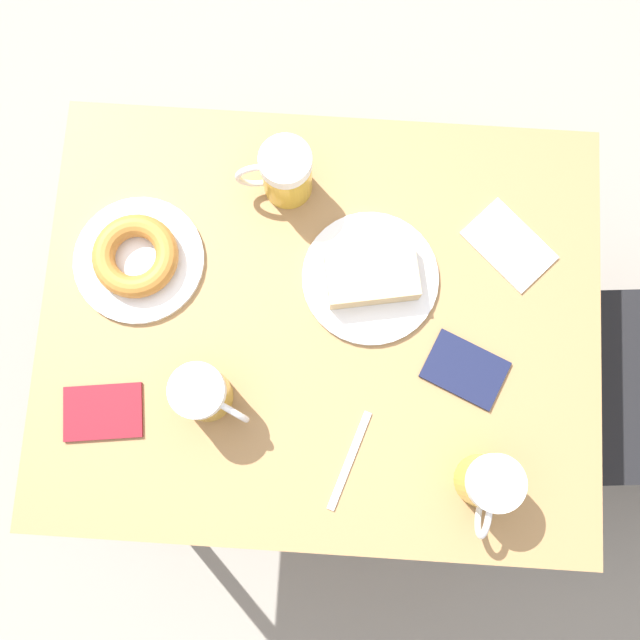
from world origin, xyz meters
TOP-DOWN VIEW (x-y plane):
  - ground_plane at (0.00, 0.00)m, footprint 8.00×8.00m
  - table at (0.00, 0.00)m, footprint 0.73×0.93m
  - plate_with_cake at (-0.08, 0.08)m, footprint 0.23×0.23m
  - plate_with_donut at (-0.09, -0.31)m, footprint 0.22×0.22m
  - beer_mug_left at (0.14, -0.17)m, footprint 0.08×0.12m
  - beer_mug_center at (-0.23, -0.07)m, footprint 0.08×0.13m
  - beer_mug_right at (0.24, 0.27)m, footprint 0.13×0.08m
  - napkin_folded at (-0.15, 0.31)m, footprint 0.17×0.17m
  - fork at (0.22, 0.06)m, footprint 0.16×0.06m
  - passport_near_edge at (0.06, 0.24)m, footprint 0.13×0.15m
  - passport_far_edge at (0.17, -0.34)m, footprint 0.10×0.14m

SIDE VIEW (x-z plane):
  - ground_plane at x=0.00m, z-range 0.00..0.00m
  - table at x=0.00m, z-range 0.31..1.07m
  - fork at x=0.22m, z-range 0.76..0.77m
  - napkin_folded at x=-0.15m, z-range 0.76..0.77m
  - passport_near_edge at x=0.06m, z-range 0.76..0.77m
  - passport_far_edge at x=0.17m, z-range 0.76..0.77m
  - plate_with_cake at x=-0.08m, z-range 0.75..0.81m
  - plate_with_donut at x=-0.09m, z-range 0.76..0.81m
  - beer_mug_left at x=0.14m, z-range 0.76..0.88m
  - beer_mug_center at x=-0.23m, z-range 0.76..0.88m
  - beer_mug_right at x=0.24m, z-range 0.76..0.88m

